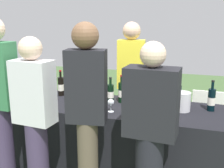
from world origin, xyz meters
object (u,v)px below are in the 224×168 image
Objects in this scene: wine_glass_0 at (100,100)px; menu_board at (208,118)px; wine_bottle_1 at (75,89)px; wine_glass_2 at (135,101)px; wine_bottle_2 at (88,89)px; wine_glass_3 at (161,103)px; wine_bottle_0 at (61,86)px; wine_bottle_7 at (211,100)px; server_pouring at (131,80)px; wine_bottle_6 at (178,95)px; wine_bottle_3 at (110,93)px; guest_1 at (35,115)px; wine_bottle_5 at (159,95)px; wine_bottle_4 at (121,92)px; wine_glass_1 at (111,103)px; ice_bucket at (182,101)px; guest_3 at (150,129)px; guest_2 at (87,109)px.

wine_glass_0 is 0.19× the size of menu_board.
wine_bottle_1 is 0.83m from wine_glass_2.
wine_glass_3 is (0.92, -0.21, -0.02)m from wine_bottle_2.
wine_bottle_2 reaches higher than wine_glass_3.
wine_bottle_0 is 1.81m from wine_bottle_7.
wine_bottle_0 is at bearing 18.75° from server_pouring.
wine_glass_3 is at bearing -118.66° from wine_bottle_6.
wine_glass_0 is at bearing -167.29° from wine_glass_2.
wine_bottle_1 reaches higher than menu_board.
wine_glass_2 is at bearing -178.96° from wine_glass_3.
wine_bottle_3 is 2.08× the size of wine_glass_0.
wine_bottle_1 is 0.89m from guest_1.
menu_board is at bearing -165.12° from server_pouring.
wine_bottle_6 is at bearing -1.60° from wine_bottle_5.
wine_bottle_4 is 0.36m from wine_glass_1.
ice_bucket is 1.12m from menu_board.
wine_bottle_3 is 0.19× the size of guest_1.
guest_3 reaches higher than wine_bottle_1.
guest_1 reaches higher than wine_bottle_0.
wine_bottle_4 reaches higher than ice_bucket.
wine_bottle_6 is at bearing 61.34° from wine_glass_3.
menu_board is (1.03, 1.22, -0.49)m from wine_glass_1.
wine_bottle_7 is 0.98m from guest_3.
wine_bottle_0 is 0.43× the size of menu_board.
wine_bottle_2 is (0.17, 0.01, 0.01)m from wine_bottle_1.
wine_glass_2 is (-0.22, -0.28, -0.01)m from wine_bottle_5.
wine_bottle_2 reaches higher than menu_board.
wine_bottle_3 is at bearing -158.86° from wine_bottle_4.
wine_bottle_3 is at bearing 130.81° from guest_3.
wine_glass_1 is at bearing -147.56° from wine_glass_2.
wine_glass_3 is at bearing -77.75° from wine_bottle_5.
wine_bottle_7 is 1.38m from guest_2.
guest_1 is at bearing -125.82° from wine_glass_0.
wine_bottle_4 is 1.07m from guest_1.
guest_2 is at bearing 79.54° from server_pouring.
wine_glass_2 is at bearing -164.34° from wine_bottle_7.
wine_glass_2 is at bearing -14.50° from wine_bottle_1.
wine_bottle_7 reaches higher than wine_bottle_1.
wine_glass_0 is at bearing 58.83° from guest_1.
wine_glass_2 is at bearing -125.43° from menu_board.
wine_bottle_3 is 0.93× the size of wine_bottle_4.
menu_board is at bearing 40.17° from wine_bottle_4.
guest_3 is at bearing 7.87° from guest_1.
wine_glass_1 is (0.11, -0.32, -0.01)m from wine_bottle_3.
wine_bottle_2 is at bearing 84.75° from guest_1.
wine_bottle_7 is (1.00, 0.00, 0.00)m from wine_bottle_4.
wine_bottle_4 is 0.42× the size of menu_board.
wine_bottle_0 is 1.63× the size of ice_bucket.
guest_3 is (0.49, -0.84, -0.06)m from wine_bottle_4.
wine_glass_3 is (-0.15, -0.27, -0.02)m from wine_bottle_6.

